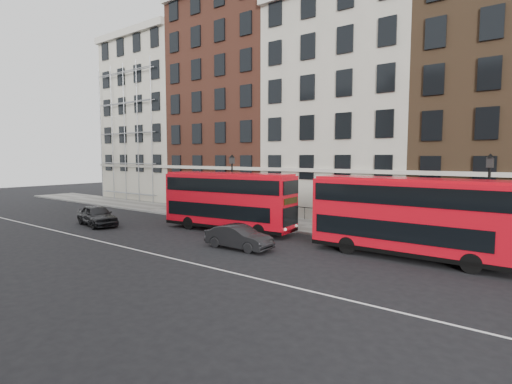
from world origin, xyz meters
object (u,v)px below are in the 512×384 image
Objects in this scene: car_rear at (97,215)px; bus_c at (407,215)px; car_front at (239,237)px; bus_b at (228,200)px.

bus_c is at bearing -67.38° from car_rear.
bus_c is 2.42× the size of car_front.
car_rear is (-9.43, -4.58, -1.44)m from bus_b.
car_rear is 1.12× the size of car_front.
car_front is at bearing -155.63° from bus_c.
bus_c is at bearing -6.37° from bus_b.
car_rear is 13.65m from car_front.
bus_b is at bearing 46.18° from car_front.
bus_b is at bearing -53.28° from car_rear.
bus_b is 1.01× the size of bus_c.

